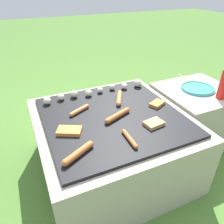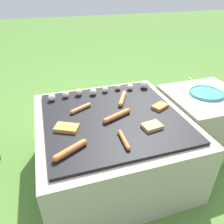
{
  "view_description": "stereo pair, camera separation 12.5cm",
  "coord_description": "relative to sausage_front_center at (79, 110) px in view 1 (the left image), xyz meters",
  "views": [
    {
      "loc": [
        -0.44,
        -0.97,
        1.09
      ],
      "look_at": [
        0.0,
        0.0,
        0.44
      ],
      "focal_mm": 35.0,
      "sensor_mm": 36.0,
      "label": 1
    },
    {
      "loc": [
        -0.32,
        -1.02,
        1.09
      ],
      "look_at": [
        0.0,
        0.0,
        0.44
      ],
      "focal_mm": 35.0,
      "sensor_mm": 36.0,
      "label": 2
    }
  ],
  "objects": [
    {
      "name": "condiment_bottle",
      "position": [
        0.9,
        -0.21,
        0.09
      ],
      "size": [
        0.06,
        0.06,
        0.22
      ],
      "color": "red",
      "rests_on": "side_ledge"
    },
    {
      "name": "sausage_mid_left",
      "position": [
        -0.11,
        -0.36,
        0.0
      ],
      "size": [
        0.17,
        0.1,
        0.03
      ],
      "color": "#B7602D",
      "rests_on": "grill"
    },
    {
      "name": "plate_colorful",
      "position": [
        0.86,
        -0.05,
        -0.0
      ],
      "size": [
        0.23,
        0.23,
        0.02
      ],
      "color": "#338CCC",
      "rests_on": "side_ledge"
    },
    {
      "name": "sausage_front_center",
      "position": [
        0.0,
        0.0,
        0.0
      ],
      "size": [
        0.14,
        0.08,
        0.02
      ],
      "color": "#C6753D",
      "rests_on": "grill"
    },
    {
      "name": "sausage_back_right",
      "position": [
        0.28,
        0.04,
        0.0
      ],
      "size": [
        0.1,
        0.17,
        0.03
      ],
      "color": "#C6753D",
      "rests_on": "grill"
    },
    {
      "name": "sausage_front_right",
      "position": [
        0.18,
        -0.15,
        0.0
      ],
      "size": [
        0.18,
        0.09,
        0.03
      ],
      "color": "#B7602D",
      "rests_on": "grill"
    },
    {
      "name": "side_ledge",
      "position": [
        0.86,
        -0.06,
        -0.22
      ],
      "size": [
        0.51,
        0.5,
        0.42
      ],
      "color": "#A89E8C",
      "rests_on": "ground_plane"
    },
    {
      "name": "bread_slice_right",
      "position": [
        0.46,
        -0.12,
        -0.0
      ],
      "size": [
        0.11,
        0.1,
        0.02
      ],
      "color": "#B27033",
      "rests_on": "grill"
    },
    {
      "name": "grill",
      "position": [
        0.16,
        -0.11,
        -0.22
      ],
      "size": [
        0.86,
        0.86,
        0.42
      ],
      "color": "#A89E8C",
      "rests_on": "ground_plane"
    },
    {
      "name": "bread_slice_left",
      "position": [
        0.33,
        -0.29,
        -0.0
      ],
      "size": [
        0.11,
        0.09,
        0.02
      ],
      "color": "tan",
      "rests_on": "grill"
    },
    {
      "name": "bread_slice_center",
      "position": [
        -0.11,
        -0.17,
        -0.0
      ],
      "size": [
        0.14,
        0.12,
        0.02
      ],
      "color": "#D18438",
      "rests_on": "grill"
    },
    {
      "name": "fork_utensil",
      "position": [
        0.9,
        0.13,
        -0.01
      ],
      "size": [
        0.03,
        0.22,
        0.01
      ],
      "color": "silver",
      "rests_on": "side_ledge"
    },
    {
      "name": "sausage_mid_right",
      "position": [
        0.14,
        -0.36,
        -0.0
      ],
      "size": [
        0.03,
        0.15,
        0.02
      ],
      "color": "#B7602D",
      "rests_on": "grill"
    },
    {
      "name": "mushroom_row",
      "position": [
        0.19,
        0.18,
        0.01
      ],
      "size": [
        0.7,
        0.08,
        0.06
      ],
      "color": "silver",
      "rests_on": "grill"
    },
    {
      "name": "ground_plane",
      "position": [
        0.16,
        -0.11,
        -0.43
      ],
      "size": [
        14.0,
        14.0,
        0.0
      ],
      "primitive_type": "plane",
      "color": "#47702D"
    }
  ]
}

